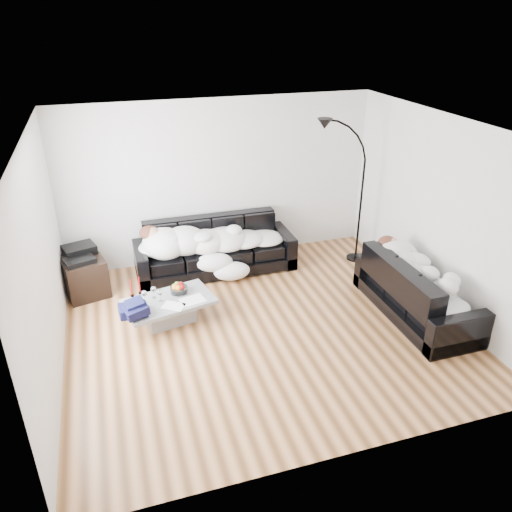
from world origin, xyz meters
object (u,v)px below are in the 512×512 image
object	(u,v)px
stereo	(79,253)
floor_lamp	(361,200)
fruit_bowl	(179,288)
wine_glass_b	(144,296)
shoes	(390,299)
coffee_table	(170,311)
sofa_back	(215,247)
sleeper_back	(215,235)
wine_glass_a	(154,292)
candle_right	(139,285)
sofa_right	(417,289)
sleeper_right	(420,274)
candle_left	(131,288)
av_cabinet	(83,274)
wine_glass_c	(160,296)

from	to	relation	value
stereo	floor_lamp	xyz separation A→B (m)	(4.34, -0.25, 0.41)
fruit_bowl	wine_glass_b	distance (m)	0.48
shoes	fruit_bowl	bearing A→B (deg)	-176.65
coffee_table	wine_glass_b	world-z (taller)	wine_glass_b
coffee_table	floor_lamp	world-z (taller)	floor_lamp
sofa_back	sleeper_back	world-z (taller)	sleeper_back
wine_glass_a	shoes	bearing A→B (deg)	-10.00
wine_glass_a	candle_right	distance (m)	0.24
sofa_right	wine_glass_b	bearing A→B (deg)	76.27
shoes	sleeper_right	bearing A→B (deg)	-52.78
sleeper_back	coffee_table	distance (m)	1.59
candle_left	av_cabinet	distance (m)	1.17
wine_glass_a	floor_lamp	world-z (taller)	floor_lamp
sofa_right	wine_glass_a	xyz separation A→B (m)	(-3.40, 0.93, 0.02)
fruit_bowl	shoes	world-z (taller)	fruit_bowl
sleeper_right	av_cabinet	distance (m)	4.77
wine_glass_c	sofa_back	bearing A→B (deg)	51.05
sofa_back	fruit_bowl	bearing A→B (deg)	-124.37
wine_glass_b	candle_left	distance (m)	0.25
stereo	floor_lamp	world-z (taller)	floor_lamp
wine_glass_a	wine_glass_c	size ratio (longest dim) A/B	0.95
shoes	sofa_right	bearing A→B (deg)	-52.78
sofa_back	fruit_bowl	distance (m)	1.34
sleeper_back	av_cabinet	world-z (taller)	sleeper_back
sofa_back	candle_right	world-z (taller)	sofa_back
sleeper_right	wine_glass_a	distance (m)	3.53
sofa_right	coffee_table	xyz separation A→B (m)	(-3.22, 0.82, -0.23)
sofa_right	av_cabinet	xyz separation A→B (m)	(-4.31, 2.02, -0.11)
sofa_back	av_cabinet	distance (m)	2.01
candle_left	av_cabinet	bearing A→B (deg)	123.66
coffee_table	stereo	world-z (taller)	stereo
wine_glass_b	av_cabinet	size ratio (longest dim) A/B	0.21
sleeper_back	wine_glass_c	bearing A→B (deg)	-130.08
sofa_back	stereo	xyz separation A→B (m)	(-2.01, -0.06, 0.22)
wine_glass_c	wine_glass_a	bearing A→B (deg)	120.73
wine_glass_b	shoes	size ratio (longest dim) A/B	0.40
wine_glass_b	sleeper_right	bearing A→B (deg)	-13.73
shoes	stereo	distance (m)	4.52
candle_right	wine_glass_b	bearing A→B (deg)	-81.22
sofa_right	coffee_table	world-z (taller)	sofa_right
sleeper_back	wine_glass_a	xyz separation A→B (m)	(-1.10, -1.10, -0.21)
sofa_back	floor_lamp	distance (m)	2.44
wine_glass_a	shoes	xyz separation A→B (m)	(3.25, -0.57, -0.37)
wine_glass_c	candle_left	world-z (taller)	candle_left
fruit_bowl	wine_glass_b	world-z (taller)	wine_glass_b
sofa_right	shoes	size ratio (longest dim) A/B	4.46
sleeper_right	stereo	bearing A→B (deg)	64.92
candle_left	floor_lamp	distance (m)	3.82
coffee_table	fruit_bowl	world-z (taller)	fruit_bowl
sleeper_back	floor_lamp	bearing A→B (deg)	-6.39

